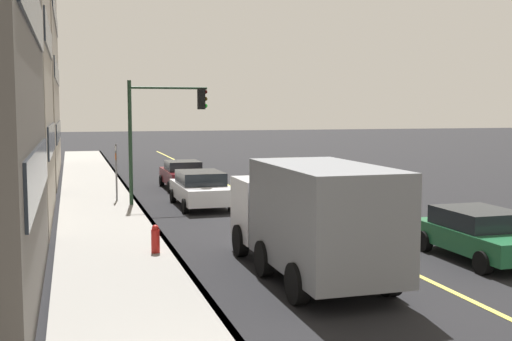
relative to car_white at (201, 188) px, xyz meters
The scene contains 12 objects.
ground 4.51m from the car_white, 138.13° to the right, with size 200.00×200.00×0.00m, color black.
sidewalk_slab 5.35m from the car_white, 128.55° to the left, with size 80.00×3.31×0.15m, color gray.
curb_edge 4.25m from the car_white, 142.13° to the left, with size 80.00×0.16×0.15m, color slate.
lane_stripe_center 4.50m from the car_white, 138.13° to the right, with size 80.00×0.16×0.01m, color #D8CC4C.
car_white is the anchor object (origin of this frame).
car_maroon 6.28m from the car_white, ahead, with size 4.55×2.01×1.47m.
car_green 12.86m from the car_white, 154.58° to the right, with size 4.15×2.10×1.38m.
car_red 7.85m from the car_white, 48.79° to the right, with size 4.48×2.07×1.54m.
truck_gray 12.07m from the car_white, behind, with size 6.78×2.46×2.86m.
traffic_light_mast 3.31m from the car_white, 75.46° to the left, with size 0.28×3.38×5.35m.
street_sign_post 3.95m from the car_white, 61.36° to the left, with size 0.60×0.08×2.65m.
fire_hydrant 9.45m from the car_white, 160.90° to the left, with size 0.24×0.24×0.94m.
Camera 1 is at (-23.08, 8.26, 4.14)m, focal length 44.39 mm.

